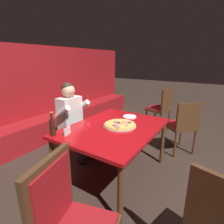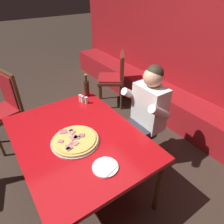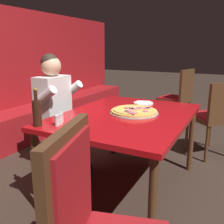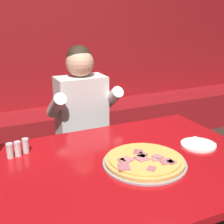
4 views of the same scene
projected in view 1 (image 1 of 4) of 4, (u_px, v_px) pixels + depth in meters
ground_plane at (114, 174)px, 2.57m from camera, size 24.00×24.00×0.00m
booth_wall_panel at (20, 95)px, 3.43m from camera, size 6.80×0.16×1.90m
booth_bench at (35, 132)px, 3.47m from camera, size 6.46×0.48×0.46m
main_dining_table at (114, 131)px, 2.38m from camera, size 1.45×1.09×0.75m
pizza at (120, 125)px, 2.38m from camera, size 0.45×0.45×0.05m
plate_white_paper at (130, 117)px, 2.74m from camera, size 0.21×0.21×0.02m
beer_bottle at (52, 127)px, 2.05m from camera, size 0.07×0.07×0.29m
shaker_parmesan at (68, 131)px, 2.10m from camera, size 0.04×0.04×0.09m
shaker_black_pepper at (69, 130)px, 2.15m from camera, size 0.04×0.04×0.09m
shaker_red_pepper_flakes at (65, 133)px, 2.06m from camera, size 0.04×0.04×0.09m
diner_seated_blue_shirt at (74, 118)px, 2.82m from camera, size 0.53×0.53×1.27m
dining_chair_far_right at (183, 123)px, 3.01m from camera, size 0.62×0.62×0.95m
dining_chair_side_aisle at (69, 221)px, 1.14m from camera, size 0.54×0.54×1.04m
dining_chair_far_left at (162, 106)px, 3.97m from camera, size 0.53×0.53×1.01m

